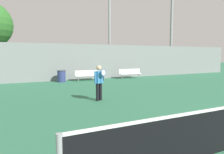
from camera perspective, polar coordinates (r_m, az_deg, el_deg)
The scene contains 7 objects.
tennis_player at distance 9.90m, azimuth -3.40°, elevation -0.91°, with size 0.53×0.50×1.61m.
bench_courtside_near at distance 17.71m, azimuth -6.27°, elevation 0.69°, with size 2.13×0.40×0.84m.
bench_courtside_far at distance 19.46m, azimuth 4.72°, elevation 1.16°, with size 2.15×0.40×0.84m.
light_pole_near_left at distance 24.86m, azimuth 15.33°, elevation 14.94°, with size 0.90×0.60×10.83m.
light_pole_far_right at distance 20.65m, azimuth -0.66°, elevation 15.91°, with size 0.90×0.60×8.99m.
trash_bin at distance 17.22m, azimuth -13.06°, elevation 0.21°, with size 0.65×0.65×0.89m.
back_fence at distance 18.68m, azimuth -6.70°, elevation 3.96°, with size 34.32×0.06×2.99m.
Camera 1 is at (-6.49, -2.96, 2.07)m, focal length 35.00 mm.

